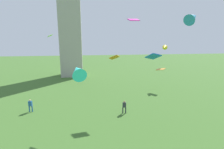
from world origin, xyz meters
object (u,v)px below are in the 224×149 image
object	(u,v)px
kite_flying_4	(114,57)
kite_flying_9	(78,71)
kite_flying_0	(164,48)
person_1	(124,106)
kite_flying_3	(161,69)
kite_flying_6	(153,56)
kite_flying_1	(50,36)
kite_flying_2	(193,18)
kite_flying_7	(134,20)
person_2	(30,105)

from	to	relation	value
kite_flying_4	kite_flying_9	world-z (taller)	kite_flying_4
kite_flying_0	person_1	bearing A→B (deg)	-100.01
person_1	kite_flying_3	distance (m)	14.30
kite_flying_6	kite_flying_0	bearing A→B (deg)	-42.57
kite_flying_1	kite_flying_2	xyz separation A→B (m)	(19.53, -11.20, 1.96)
kite_flying_4	kite_flying_7	world-z (taller)	kite_flying_7
person_1	kite_flying_6	world-z (taller)	kite_flying_6
kite_flying_7	kite_flying_9	xyz separation A→B (m)	(-8.31, -6.51, -6.51)
person_2	kite_flying_3	distance (m)	24.05
kite_flying_4	kite_flying_6	world-z (taller)	kite_flying_6
person_2	kite_flying_1	distance (m)	12.54
kite_flying_7	kite_flying_2	bearing A→B (deg)	129.60
person_1	kite_flying_2	size ratio (longest dim) A/B	0.63
person_1	kite_flying_1	xyz separation A→B (m)	(-11.00, 10.41, 9.71)
kite_flying_4	kite_flying_6	distance (m)	4.07
person_1	kite_flying_6	xyz separation A→B (m)	(1.81, -4.57, 7.17)
kite_flying_1	kite_flying_4	xyz separation A→B (m)	(9.04, -13.48, -2.71)
kite_flying_2	kite_flying_9	size ratio (longest dim) A/B	1.00
person_2	kite_flying_3	bearing A→B (deg)	28.10
kite_flying_7	kite_flying_3	bearing A→B (deg)	-154.75
kite_flying_0	kite_flying_2	bearing A→B (deg)	-70.59
kite_flying_1	kite_flying_9	world-z (taller)	kite_flying_1
kite_flying_6	kite_flying_2	bearing A→B (deg)	-72.78
kite_flying_2	kite_flying_3	xyz separation A→B (m)	(1.37, 10.58, -8.43)
kite_flying_0	person_2	bearing A→B (deg)	-124.84
kite_flying_0	kite_flying_3	distance (m)	5.36
kite_flying_2	kite_flying_3	world-z (taller)	kite_flying_2
person_2	kite_flying_6	size ratio (longest dim) A/B	1.15
person_1	kite_flying_7	distance (m)	12.94
kite_flying_1	kite_flying_9	distance (m)	14.14
kite_flying_6	kite_flying_4	bearing A→B (deg)	56.27
kite_flying_1	kite_flying_3	bearing A→B (deg)	130.28
kite_flying_4	kite_flying_2	bearing A→B (deg)	-53.82
kite_flying_2	kite_flying_6	size ratio (longest dim) A/B	1.79
person_1	person_2	distance (m)	13.11
person_1	person_2	bearing A→B (deg)	-5.47
kite_flying_3	kite_flying_4	size ratio (longest dim) A/B	1.34
kite_flying_0	kite_flying_6	world-z (taller)	kite_flying_0
person_1	kite_flying_7	world-z (taller)	kite_flying_7
kite_flying_1	kite_flying_3	distance (m)	21.89
kite_flying_7	kite_flying_6	bearing A→B (deg)	76.37
kite_flying_4	kite_flying_7	bearing A→B (deg)	-6.05
person_1	kite_flying_3	xyz separation A→B (m)	(9.90, 9.80, 3.24)
kite_flying_1	kite_flying_7	size ratio (longest dim) A/B	0.57
person_1	kite_flying_1	bearing A→B (deg)	-37.13
kite_flying_6	kite_flying_9	distance (m)	8.34
kite_flying_6	kite_flying_9	bearing A→B (deg)	60.09
kite_flying_1	kite_flying_6	bearing A→B (deg)	82.52
kite_flying_3	kite_flying_7	distance (m)	12.69
kite_flying_0	kite_flying_6	xyz separation A→B (m)	(-10.03, -17.08, -0.26)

